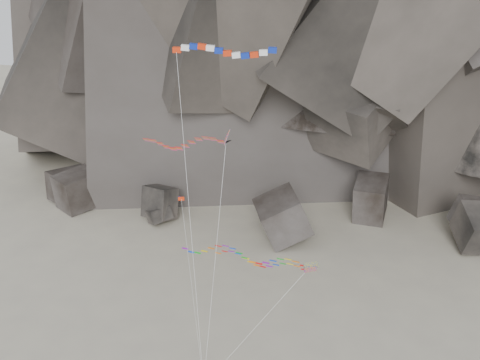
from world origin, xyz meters
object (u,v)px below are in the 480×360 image
(banner_kite, at_px, (223,54))
(pennant_kite, at_px, (185,234))
(delta_kite, at_px, (180,142))
(parafoil_kite, at_px, (240,255))

(banner_kite, height_order, pennant_kite, banner_kite)
(delta_kite, relative_size, parafoil_kite, 1.63)
(banner_kite, bearing_deg, parafoil_kite, 6.74)
(delta_kite, relative_size, banner_kite, 0.76)
(parafoil_kite, bearing_deg, banner_kite, 172.92)
(pennant_kite, bearing_deg, parafoil_kite, 10.81)
(parafoil_kite, xyz_separation_m, pennant_kite, (-4.51, -2.60, 2.87))
(banner_kite, bearing_deg, pennant_kite, -157.12)
(delta_kite, bearing_deg, pennant_kite, -79.52)
(banner_kite, height_order, parafoil_kite, banner_kite)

